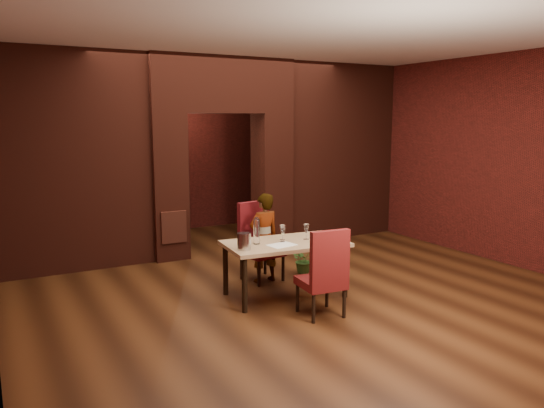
% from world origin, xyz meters
% --- Properties ---
extents(floor, '(8.00, 8.00, 0.00)m').
position_xyz_m(floor, '(0.00, 0.00, 0.00)').
color(floor, '#472611').
rests_on(floor, ground).
extents(ceiling, '(7.00, 8.00, 0.04)m').
position_xyz_m(ceiling, '(0.00, 0.00, 3.20)').
color(ceiling, silver).
rests_on(ceiling, ground).
extents(wall_back, '(7.00, 0.04, 3.20)m').
position_xyz_m(wall_back, '(0.00, 4.00, 1.60)').
color(wall_back, maroon).
rests_on(wall_back, ground).
extents(wall_right, '(0.04, 8.00, 3.20)m').
position_xyz_m(wall_right, '(3.50, 0.00, 1.60)').
color(wall_right, maroon).
rests_on(wall_right, ground).
extents(pillar_left, '(0.55, 0.55, 2.30)m').
position_xyz_m(pillar_left, '(-0.95, 2.00, 1.15)').
color(pillar_left, maroon).
rests_on(pillar_left, ground).
extents(pillar_right, '(0.55, 0.55, 2.30)m').
position_xyz_m(pillar_right, '(0.95, 2.00, 1.15)').
color(pillar_right, maroon).
rests_on(pillar_right, ground).
extents(lintel, '(2.45, 0.55, 0.90)m').
position_xyz_m(lintel, '(0.00, 2.00, 2.75)').
color(lintel, maroon).
rests_on(lintel, ground).
extents(wing_wall_left, '(2.28, 0.35, 3.20)m').
position_xyz_m(wing_wall_left, '(-2.36, 2.00, 1.60)').
color(wing_wall_left, maroon).
rests_on(wing_wall_left, ground).
extents(wing_wall_right, '(2.28, 0.35, 3.20)m').
position_xyz_m(wing_wall_right, '(2.36, 2.00, 1.60)').
color(wing_wall_right, maroon).
rests_on(wing_wall_right, ground).
extents(vent_panel, '(0.40, 0.03, 0.50)m').
position_xyz_m(vent_panel, '(-0.95, 1.71, 0.55)').
color(vent_panel, '#AA4831').
rests_on(vent_panel, ground).
extents(rear_door, '(0.90, 0.08, 2.10)m').
position_xyz_m(rear_door, '(-0.40, 3.94, 1.05)').
color(rear_door, black).
rests_on(rear_door, ground).
extents(rear_door_frame, '(1.02, 0.04, 2.22)m').
position_xyz_m(rear_door_frame, '(-0.40, 3.90, 1.05)').
color(rear_door_frame, black).
rests_on(rear_door_frame, ground).
extents(dining_table, '(1.57, 0.98, 0.70)m').
position_xyz_m(dining_table, '(-0.25, -0.53, 0.35)').
color(dining_table, tan).
rests_on(dining_table, ground).
extents(chair_far, '(0.56, 0.56, 1.08)m').
position_xyz_m(chair_far, '(-0.20, 0.20, 0.54)').
color(chair_far, maroon).
rests_on(chair_far, ground).
extents(chair_near, '(0.50, 0.50, 1.02)m').
position_xyz_m(chair_near, '(-0.23, -1.29, 0.51)').
color(chair_near, maroon).
rests_on(chair_near, ground).
extents(person_seated, '(0.47, 0.34, 1.23)m').
position_xyz_m(person_seated, '(-0.21, 0.12, 0.61)').
color(person_seated, beige).
rests_on(person_seated, ground).
extents(wine_glass_a, '(0.08, 0.08, 0.19)m').
position_xyz_m(wine_glass_a, '(-0.29, -0.52, 0.80)').
color(wine_glass_a, silver).
rests_on(wine_glass_a, dining_table).
extents(wine_glass_b, '(0.08, 0.08, 0.19)m').
position_xyz_m(wine_glass_b, '(-0.23, -0.42, 0.80)').
color(wine_glass_b, white).
rests_on(wine_glass_b, dining_table).
extents(wine_glass_c, '(0.08, 0.08, 0.20)m').
position_xyz_m(wine_glass_c, '(0.05, -0.54, 0.80)').
color(wine_glass_c, silver).
rests_on(wine_glass_c, dining_table).
extents(tasting_sheet, '(0.36, 0.29, 0.00)m').
position_xyz_m(tasting_sheet, '(-0.38, -0.66, 0.70)').
color(tasting_sheet, white).
rests_on(tasting_sheet, dining_table).
extents(wine_bucket, '(0.16, 0.16, 0.20)m').
position_xyz_m(wine_bucket, '(-0.87, -0.63, 0.80)').
color(wine_bucket, '#AAABB1').
rests_on(wine_bucket, dining_table).
extents(water_bottle, '(0.08, 0.08, 0.33)m').
position_xyz_m(water_bottle, '(-0.62, -0.45, 0.87)').
color(water_bottle, white).
rests_on(water_bottle, dining_table).
extents(potted_plant, '(0.37, 0.33, 0.39)m').
position_xyz_m(potted_plant, '(0.50, 0.21, 0.20)').
color(potted_plant, '#3A6A2A').
rests_on(potted_plant, ground).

